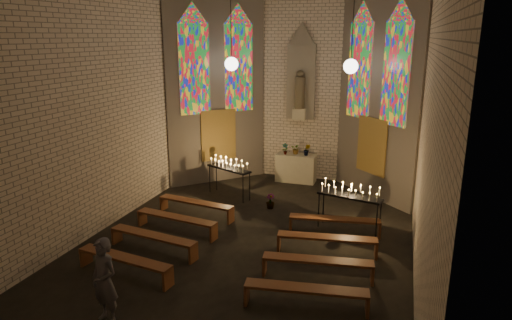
# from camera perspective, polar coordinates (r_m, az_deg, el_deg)

# --- Properties ---
(floor) EXTENTS (12.00, 12.00, 0.00)m
(floor) POSITION_cam_1_polar(r_m,az_deg,el_deg) (11.67, -1.27, -10.54)
(floor) COLOR black
(floor) RESTS_ON ground
(room) EXTENTS (8.22, 12.43, 7.00)m
(room) POSITION_cam_1_polar(r_m,az_deg,el_deg) (13.80, 3.33, 9.57)
(room) COLOR beige
(room) RESTS_ON ground
(altar) EXTENTS (1.40, 0.60, 1.00)m
(altar) POSITION_cam_1_polar(r_m,az_deg,el_deg) (16.40, 5.02, -1.00)
(altar) COLOR beige
(altar) RESTS_ON ground
(flower_vase_left) EXTENTS (0.25, 0.22, 0.40)m
(flower_vase_left) POSITION_cam_1_polar(r_m,az_deg,el_deg) (16.22, 3.66, 1.41)
(flower_vase_left) COLOR #4C723F
(flower_vase_left) RESTS_ON altar
(flower_vase_center) EXTENTS (0.39, 0.36, 0.38)m
(flower_vase_center) POSITION_cam_1_polar(r_m,az_deg,el_deg) (16.28, 5.04, 1.40)
(flower_vase_center) COLOR #4C723F
(flower_vase_center) RESTS_ON altar
(flower_vase_right) EXTENTS (0.25, 0.21, 0.42)m
(flower_vase_right) POSITION_cam_1_polar(r_m,az_deg,el_deg) (16.13, 6.38, 1.29)
(flower_vase_right) COLOR #4C723F
(flower_vase_right) RESTS_ON altar
(aisle_flower_pot) EXTENTS (0.30, 0.30, 0.46)m
(aisle_flower_pot) POSITION_cam_1_polar(r_m,az_deg,el_deg) (13.89, 1.80, -5.18)
(aisle_flower_pot) COLOR #4C723F
(aisle_flower_pot) RESTS_ON ground
(votive_stand_left) EXTENTS (1.66, 1.02, 1.20)m
(votive_stand_left) POSITION_cam_1_polar(r_m,az_deg,el_deg) (14.70, -3.41, -0.74)
(votive_stand_left) COLOR black
(votive_stand_left) RESTS_ON ground
(votive_stand_right) EXTENTS (1.76, 0.78, 1.25)m
(votive_stand_right) POSITION_cam_1_polar(r_m,az_deg,el_deg) (12.31, 11.66, -4.05)
(votive_stand_right) COLOR black
(votive_stand_right) RESTS_ON ground
(pew_left_0) EXTENTS (2.39, 0.67, 0.46)m
(pew_left_0) POSITION_cam_1_polar(r_m,az_deg,el_deg) (13.38, -7.53, -5.47)
(pew_left_0) COLOR brown
(pew_left_0) RESTS_ON ground
(pew_right_0) EXTENTS (2.39, 0.67, 0.46)m
(pew_right_0) POSITION_cam_1_polar(r_m,az_deg,el_deg) (12.29, 9.79, -7.51)
(pew_right_0) COLOR brown
(pew_right_0) RESTS_ON ground
(pew_left_1) EXTENTS (2.39, 0.67, 0.46)m
(pew_left_1) POSITION_cam_1_polar(r_m,az_deg,el_deg) (12.39, -9.93, -7.32)
(pew_left_1) COLOR brown
(pew_left_1) RESTS_ON ground
(pew_right_1) EXTENTS (2.39, 0.67, 0.46)m
(pew_right_1) POSITION_cam_1_polar(r_m,az_deg,el_deg) (11.20, 8.86, -9.80)
(pew_right_1) COLOR brown
(pew_right_1) RESTS_ON ground
(pew_left_2) EXTENTS (2.39, 0.67, 0.46)m
(pew_left_2) POSITION_cam_1_polar(r_m,az_deg,el_deg) (11.44, -12.75, -9.46)
(pew_left_2) COLOR brown
(pew_left_2) RESTS_ON ground
(pew_right_2) EXTENTS (2.39, 0.67, 0.46)m
(pew_right_2) POSITION_cam_1_polar(r_m,az_deg,el_deg) (10.14, 7.72, -12.58)
(pew_right_2) COLOR brown
(pew_right_2) RESTS_ON ground
(pew_left_3) EXTENTS (2.39, 0.67, 0.46)m
(pew_left_3) POSITION_cam_1_polar(r_m,az_deg,el_deg) (10.54, -16.11, -11.94)
(pew_left_3) COLOR brown
(pew_left_3) RESTS_ON ground
(pew_right_3) EXTENTS (2.39, 0.67, 0.46)m
(pew_right_3) POSITION_cam_1_polar(r_m,az_deg,el_deg) (9.11, 6.27, -15.99)
(pew_right_3) COLOR brown
(pew_right_3) RESTS_ON ground
(visitor) EXTENTS (0.69, 0.56, 1.64)m
(visitor) POSITION_cam_1_polar(r_m,az_deg,el_deg) (8.92, -18.41, -14.18)
(visitor) COLOR #504E59
(visitor) RESTS_ON ground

